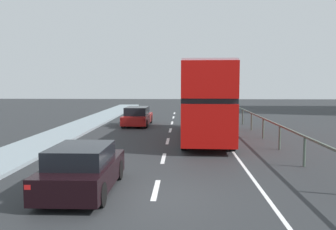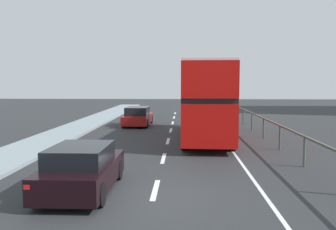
{
  "view_description": "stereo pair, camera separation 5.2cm",
  "coord_description": "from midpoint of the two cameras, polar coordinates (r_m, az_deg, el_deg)",
  "views": [
    {
      "loc": [
        0.77,
        -10.0,
        3.19
      ],
      "look_at": [
        0.17,
        5.63,
        1.79
      ],
      "focal_mm": 38.84,
      "sensor_mm": 36.0,
      "label": 1
    },
    {
      "loc": [
        0.82,
        -10.0,
        3.19
      ],
      "look_at": [
        0.17,
        5.63,
        1.79
      ],
      "focal_mm": 38.84,
      "sensor_mm": 36.0,
      "label": 2
    }
  ],
  "objects": [
    {
      "name": "bridge_side_railing",
      "position": [
        19.68,
        15.96,
        -1.6
      ],
      "size": [
        0.1,
        42.0,
        1.19
      ],
      "color": "#49564A",
      "rests_on": "ground"
    },
    {
      "name": "lane_paint_markings",
      "position": [
        18.68,
        5.91,
        -4.73
      ],
      "size": [
        3.28,
        46.0,
        0.01
      ],
      "color": "silver",
      "rests_on": "ground"
    },
    {
      "name": "sedan_car_ahead",
      "position": [
        27.07,
        -4.68,
        -0.24
      ],
      "size": [
        1.91,
        4.51,
        1.39
      ],
      "rotation": [
        0.0,
        0.0,
        -0.03
      ],
      "color": "maroon",
      "rests_on": "ground"
    },
    {
      "name": "ground_plane",
      "position": [
        10.54,
        -2.1,
        -12.8
      ],
      "size": [
        74.49,
        120.0,
        0.1
      ],
      "primitive_type": "cube",
      "color": "#282B2D"
    },
    {
      "name": "double_decker_bus_red",
      "position": [
        20.83,
        6.13,
        2.55
      ],
      "size": [
        2.87,
        10.8,
        4.23
      ],
      "rotation": [
        0.0,
        0.0,
        -0.04
      ],
      "color": "red",
      "rests_on": "ground"
    },
    {
      "name": "hatchback_car_near",
      "position": [
        11.01,
        -13.19,
        -8.27
      ],
      "size": [
        1.83,
        4.06,
        1.39
      ],
      "rotation": [
        0.0,
        0.0,
        0.0
      ],
      "color": "black",
      "rests_on": "ground"
    }
  ]
}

